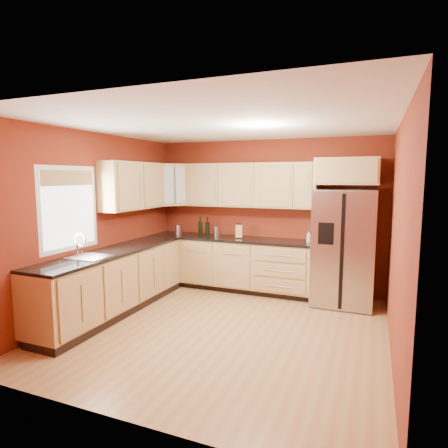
{
  "coord_description": "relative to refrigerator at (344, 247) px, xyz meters",
  "views": [
    {
      "loc": [
        1.75,
        -4.3,
        1.96
      ],
      "look_at": [
        -0.34,
        0.9,
        1.26
      ],
      "focal_mm": 30.0,
      "sensor_mm": 36.0,
      "label": 1
    }
  ],
  "objects": [
    {
      "name": "ceiling",
      "position": [
        -1.35,
        -1.62,
        1.71
      ],
      "size": [
        4.0,
        4.0,
        0.0
      ],
      "primitive_type": "plane",
      "color": "white",
      "rests_on": "wall_back"
    },
    {
      "name": "canister_left",
      "position": [
        -2.88,
        0.02,
        0.12
      ],
      "size": [
        0.14,
        0.14,
        0.18
      ],
      "primitive_type": "cylinder",
      "rotation": [
        0.0,
        0.0,
        0.26
      ],
      "color": "#B0B1B5",
      "rests_on": "countertop_back"
    },
    {
      "name": "wall_left",
      "position": [
        -3.35,
        -1.62,
        0.41
      ],
      "size": [
        0.04,
        4.0,
        2.6
      ],
      "primitive_type": "cube",
      "color": "maroon",
      "rests_on": "floor"
    },
    {
      "name": "countertop_back",
      "position": [
        -1.9,
        0.06,
        0.01
      ],
      "size": [
        2.9,
        0.62,
        0.04
      ],
      "primitive_type": "cube",
      "color": "black",
      "rests_on": "base_cabinets_back"
    },
    {
      "name": "wine_bottle_b",
      "position": [
        -2.34,
        0.1,
        0.2
      ],
      "size": [
        0.1,
        0.1,
        0.34
      ],
      "primitive_type": null,
      "rotation": [
        0.0,
        0.0,
        0.36
      ],
      "color": "black",
      "rests_on": "countertop_back"
    },
    {
      "name": "wall_back",
      "position": [
        -1.35,
        0.38,
        0.41
      ],
      "size": [
        4.0,
        0.04,
        2.6
      ],
      "primitive_type": "cube",
      "color": "maroon",
      "rests_on": "floor"
    },
    {
      "name": "sink_faucet",
      "position": [
        -3.04,
        -2.12,
        0.18
      ],
      "size": [
        0.5,
        0.42,
        0.3
      ],
      "primitive_type": null,
      "color": "silver",
      "rests_on": "countertop_left"
    },
    {
      "name": "over_fridge_cabinet",
      "position": [
        0.0,
        0.07,
        1.16
      ],
      "size": [
        0.92,
        0.6,
        0.4
      ],
      "primitive_type": "cube",
      "color": "tan",
      "rests_on": "wall_back"
    },
    {
      "name": "knife_block",
      "position": [
        -1.74,
        0.1,
        0.14
      ],
      "size": [
        0.14,
        0.13,
        0.22
      ],
      "primitive_type": "cube",
      "rotation": [
        0.0,
        0.0,
        0.32
      ],
      "color": "tan",
      "rests_on": "countertop_back"
    },
    {
      "name": "wall_front",
      "position": [
        -1.35,
        -3.62,
        0.41
      ],
      "size": [
        4.0,
        0.04,
        2.6
      ],
      "primitive_type": "cube",
      "color": "maroon",
      "rests_on": "floor"
    },
    {
      "name": "base_cabinets_back",
      "position": [
        -1.9,
        0.07,
        -0.45
      ],
      "size": [
        2.9,
        0.6,
        0.88
      ],
      "primitive_type": "cube",
      "color": "tan",
      "rests_on": "floor"
    },
    {
      "name": "canister_right",
      "position": [
        -2.16,
        0.1,
        0.12
      ],
      "size": [
        0.13,
        0.13,
        0.17
      ],
      "primitive_type": "cylinder",
      "rotation": [
        0.0,
        0.0,
        0.31
      ],
      "color": "#B0B1B5",
      "rests_on": "countertop_back"
    },
    {
      "name": "upper_cabinets_back",
      "position": [
        -1.6,
        0.21,
        0.94
      ],
      "size": [
        2.3,
        0.33,
        0.75
      ],
      "primitive_type": "cube",
      "color": "tan",
      "rests_on": "wall_back"
    },
    {
      "name": "upper_cabinets_left",
      "position": [
        -3.19,
        -0.9,
        0.94
      ],
      "size": [
        0.33,
        1.35,
        0.75
      ],
      "primitive_type": "cube",
      "color": "tan",
      "rests_on": "wall_left"
    },
    {
      "name": "wall_right",
      "position": [
        0.65,
        -1.62,
        0.41
      ],
      "size": [
        0.04,
        4.0,
        2.6
      ],
      "primitive_type": "cube",
      "color": "maroon",
      "rests_on": "floor"
    },
    {
      "name": "corner_upper_cabinet",
      "position": [
        -3.02,
        0.04,
        0.94
      ],
      "size": [
        0.67,
        0.67,
        0.75
      ],
      "primitive_type": "cube",
      "rotation": [
        0.0,
        0.0,
        0.79
      ],
      "color": "tan",
      "rests_on": "wall_back"
    },
    {
      "name": "refrigerator",
      "position": [
        0.0,
        0.0,
        0.0
      ],
      "size": [
        0.9,
        0.75,
        1.78
      ],
      "primitive_type": "cube",
      "color": "#B0B1B5",
      "rests_on": "floor"
    },
    {
      "name": "wine_bottle_a",
      "position": [
        -2.47,
        0.08,
        0.2
      ],
      "size": [
        0.09,
        0.09,
        0.35
      ],
      "primitive_type": null,
      "rotation": [
        0.0,
        0.0,
        -0.12
      ],
      "color": "black",
      "rests_on": "countertop_back"
    },
    {
      "name": "base_cabinets_left",
      "position": [
        -3.05,
        -1.62,
        -0.45
      ],
      "size": [
        0.6,
        2.8,
        0.88
      ],
      "primitive_type": "cube",
      "color": "tan",
      "rests_on": "floor"
    },
    {
      "name": "floor",
      "position": [
        -1.35,
        -1.62,
        -0.89
      ],
      "size": [
        4.0,
        4.0,
        0.0
      ],
      "primitive_type": "plane",
      "color": "#AA6F42",
      "rests_on": "ground"
    },
    {
      "name": "soap_dispenser",
      "position": [
        -0.55,
        0.08,
        0.12
      ],
      "size": [
        0.08,
        0.08,
        0.17
      ],
      "primitive_type": "cylinder",
      "rotation": [
        0.0,
        0.0,
        -0.41
      ],
      "color": "silver",
      "rests_on": "countertop_back"
    },
    {
      "name": "window",
      "position": [
        -3.33,
        -2.12,
        0.66
      ],
      "size": [
        0.03,
        0.9,
        1.0
      ],
      "primitive_type": "cube",
      "color": "white",
      "rests_on": "wall_left"
    },
    {
      "name": "countertop_left",
      "position": [
        -3.04,
        -1.62,
        0.01
      ],
      "size": [
        0.62,
        2.8,
        0.04
      ],
      "primitive_type": "cube",
      "color": "black",
      "rests_on": "base_cabinets_left"
    }
  ]
}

